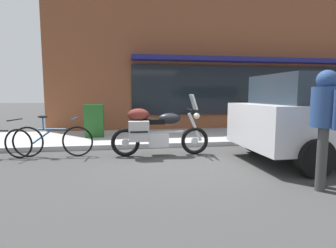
{
  "coord_description": "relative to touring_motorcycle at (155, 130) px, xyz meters",
  "views": [
    {
      "loc": [
        -1.2,
        -5.34,
        1.4
      ],
      "look_at": [
        -0.26,
        0.73,
        0.7
      ],
      "focal_mm": 28.09,
      "sensor_mm": 36.0,
      "label": 1
    }
  ],
  "objects": [
    {
      "name": "sandwich_board_sign",
      "position": [
        -1.59,
        2.12,
        0.01
      ],
      "size": [
        0.55,
        0.42,
        0.98
      ],
      "color": "#1E511E",
      "rests_on": "sidewalk_curb"
    },
    {
      "name": "pedestrian_walking",
      "position": [
        2.21,
        -2.45,
        0.5
      ],
      "size": [
        0.39,
        0.56,
        1.74
      ],
      "color": "#363636",
      "rests_on": "ground_plane"
    },
    {
      "name": "parked_bicycle",
      "position": [
        -2.28,
        0.27,
        -0.23
      ],
      "size": [
        1.77,
        0.48,
        0.93
      ],
      "color": "black",
      "rests_on": "ground_plane"
    },
    {
      "name": "ground_plane",
      "position": [
        0.59,
        -0.5,
        -0.6
      ],
      "size": [
        80.0,
        80.0,
        0.0
      ],
      "primitive_type": "plane",
      "color": "#383838"
    },
    {
      "name": "storefront_building",
      "position": [
        6.45,
        3.83,
        2.28
      ],
      "size": [
        19.73,
        0.9,
        5.88
      ],
      "color": "brown",
      "rests_on": "ground_plane"
    },
    {
      "name": "touring_motorcycle",
      "position": [
        0.0,
        0.0,
        0.0
      ],
      "size": [
        2.24,
        0.65,
        1.4
      ],
      "color": "black",
      "rests_on": "ground_plane"
    }
  ]
}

